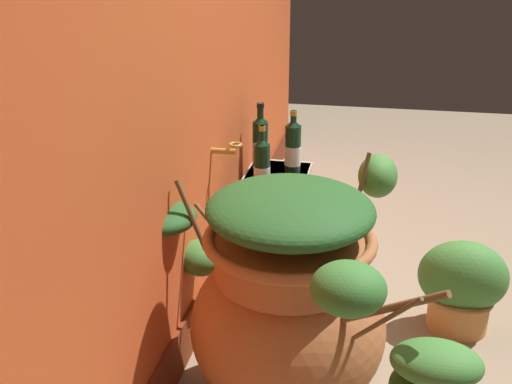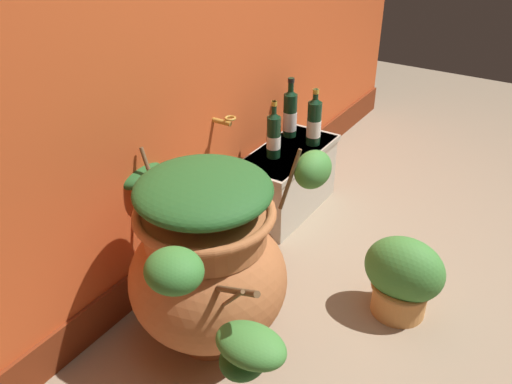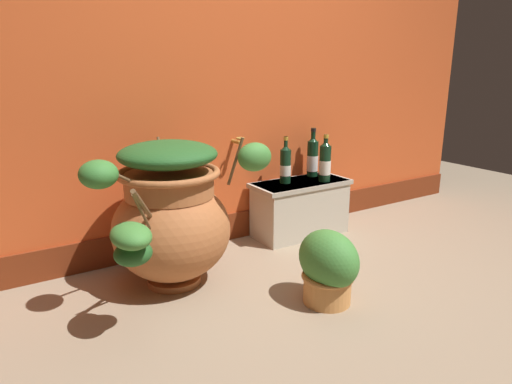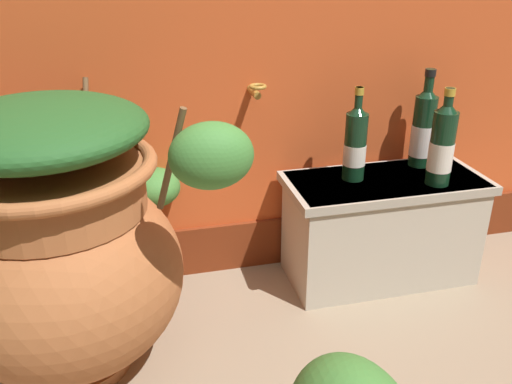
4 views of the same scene
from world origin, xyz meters
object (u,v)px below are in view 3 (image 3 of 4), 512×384
at_px(potted_shrub, 328,267).
at_px(wine_bottle_right, 325,161).
at_px(wine_bottle_middle, 285,164).
at_px(terracotta_urn, 171,214).
at_px(wine_bottle_left, 313,157).

bearing_deg(potted_shrub, wine_bottle_right, 51.26).
bearing_deg(wine_bottle_middle, wine_bottle_right, -22.48).
bearing_deg(terracotta_urn, wine_bottle_right, 7.51).
distance_m(wine_bottle_middle, wine_bottle_right, 0.28).
bearing_deg(wine_bottle_right, wine_bottle_middle, 157.52).
height_order(wine_bottle_middle, wine_bottle_right, wine_bottle_right).
height_order(wine_bottle_middle, potted_shrub, wine_bottle_middle).
relative_size(wine_bottle_middle, potted_shrub, 0.83).
xyz_separation_m(terracotta_urn, wine_bottle_middle, (0.93, 0.26, 0.11)).
height_order(wine_bottle_left, potted_shrub, wine_bottle_left).
distance_m(wine_bottle_right, potted_shrub, 1.04).
xyz_separation_m(wine_bottle_left, wine_bottle_right, (-0.03, -0.17, -0.00)).
height_order(wine_bottle_left, wine_bottle_middle, wine_bottle_left).
relative_size(wine_bottle_left, potted_shrub, 0.91).
bearing_deg(potted_shrub, wine_bottle_middle, 67.60).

